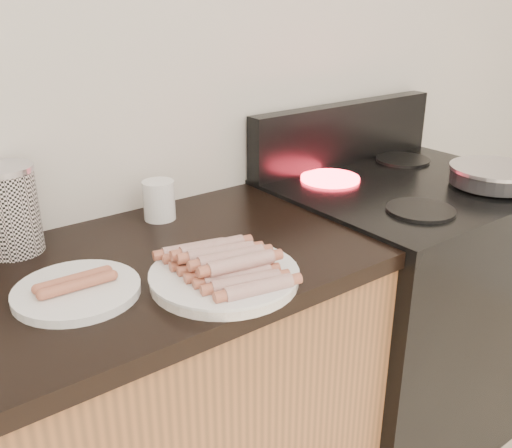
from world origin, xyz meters
TOP-DOWN VIEW (x-y plane):
  - wall_back at (0.00, 2.00)m, footprint 4.00×0.04m
  - stove at (0.78, 1.68)m, footprint 0.76×0.65m
  - stove_panel at (0.78, 1.96)m, footprint 0.76×0.06m
  - burner_near_left at (0.61, 1.51)m, footprint 0.18×0.18m
  - burner_near_right at (0.95, 1.51)m, footprint 0.18×0.18m
  - burner_far_left at (0.61, 1.84)m, footprint 0.18×0.18m
  - burner_far_right at (0.95, 1.84)m, footprint 0.18×0.18m
  - frying_pan at (0.94, 1.50)m, footprint 0.25×0.45m
  - main_plate at (-0.01, 1.51)m, footprint 0.34×0.34m
  - side_plate at (-0.27, 1.64)m, footprint 0.27×0.27m
  - hotdog_pile at (-0.01, 1.51)m, footprint 0.14×0.28m
  - plain_sausages at (-0.27, 1.64)m, footprint 0.14×0.05m
  - canister at (-0.30, 1.92)m, footprint 0.13×0.13m
  - mug at (0.05, 1.90)m, footprint 0.09×0.09m

SIDE VIEW (x-z plane):
  - stove at x=0.78m, z-range 0.00..0.91m
  - side_plate at x=-0.27m, z-range 0.90..0.92m
  - main_plate at x=-0.01m, z-range 0.90..0.92m
  - burner_near_left at x=0.61m, z-range 0.91..0.92m
  - burner_near_right at x=0.95m, z-range 0.91..0.92m
  - burner_far_left at x=0.61m, z-range 0.91..0.92m
  - burner_far_right at x=0.95m, z-range 0.91..0.92m
  - plain_sausages at x=-0.27m, z-range 0.92..0.94m
  - hotdog_pile at x=-0.01m, z-range 0.92..0.97m
  - frying_pan at x=0.94m, z-range 0.92..0.97m
  - mug at x=0.05m, z-range 0.90..1.00m
  - canister at x=-0.30m, z-range 0.90..1.10m
  - stove_panel at x=0.78m, z-range 0.91..1.11m
  - wall_back at x=0.00m, z-range 0.00..2.60m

